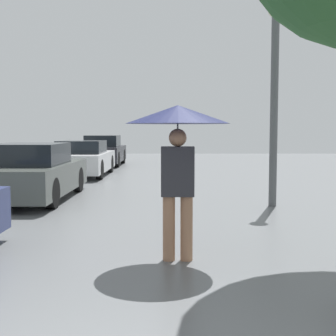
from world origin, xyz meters
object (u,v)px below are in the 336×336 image
(pedestrian, at_px, (178,131))
(parked_car_farthest, at_px, (103,151))
(parked_car_second, at_px, (32,173))
(street_lamp, at_px, (274,87))
(parked_car_third, at_px, (83,159))

(pedestrian, xyz_separation_m, parked_car_farthest, (-3.11, 15.19, -0.93))
(parked_car_second, relative_size, street_lamp, 1.00)
(parked_car_third, relative_size, street_lamp, 0.99)
(parked_car_farthest, bearing_deg, parked_car_second, -90.68)
(parked_car_farthest, distance_m, street_lamp, 12.39)
(pedestrian, xyz_separation_m, street_lamp, (2.01, 4.06, 0.88))
(parked_car_second, xyz_separation_m, street_lamp, (5.24, -0.87, 1.84))
(parked_car_third, xyz_separation_m, parked_car_farthest, (0.01, 4.75, 0.05))
(parked_car_farthest, bearing_deg, pedestrian, -78.44)
(pedestrian, distance_m, street_lamp, 4.61)
(pedestrian, relative_size, parked_car_second, 0.45)
(parked_car_third, bearing_deg, street_lamp, -51.22)
(parked_car_third, xyz_separation_m, street_lamp, (5.13, -6.38, 1.86))
(pedestrian, relative_size, parked_car_third, 0.46)
(parked_car_third, distance_m, parked_car_farthest, 4.75)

